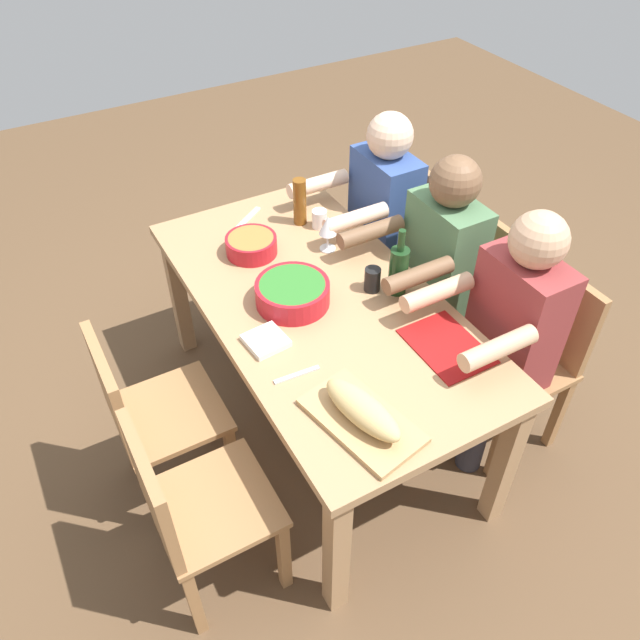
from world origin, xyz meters
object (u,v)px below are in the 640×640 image
Objects in this scene: chair_far_left at (404,241)px; diner_far_right at (507,328)px; dining_table at (320,316)px; bread_loaf at (362,409)px; beer_bottle at (300,202)px; chair_far_center at (460,291)px; napkin_stack at (266,341)px; diner_far_left at (377,215)px; wine_glass at (328,227)px; wine_bottle at (398,269)px; chair_far_right at (530,351)px; serving_bowl_fruit at (251,244)px; chair_near_right at (190,507)px; diner_far_center at (434,265)px; chair_near_center at (147,413)px; cutting_board at (362,420)px; cup_far_center at (372,279)px; cup_far_left at (319,219)px; serving_bowl_greens at (292,292)px.

diner_far_right is at bearing -11.30° from chair_far_left.
dining_table is 1.97× the size of chair_far_left.
bread_loaf is 1.45× the size of beer_bottle.
chair_far_center is 1.09m from napkin_stack.
diner_far_left is 0.44m from wine_glass.
wine_bottle is 0.40m from wine_glass.
chair_far_center and bread_loaf have the same top height.
chair_far_right reaches higher than serving_bowl_fruit.
chair_near_right is 2.93× the size of wine_bottle.
diner_far_center is 0.97m from bread_loaf.
chair_far_left is at bearing 180.00° from chair_far_center.
chair_far_right is at bearing 90.00° from diner_far_right.
dining_table is 1.97× the size of chair_near_center.
diner_far_left is (-0.92, -0.18, 0.21)m from chair_far_right.
bread_loaf is at bearing -57.21° from chair_far_center.
beer_bottle is at bearing -170.55° from wine_bottle.
napkin_stack is at bearing -19.44° from serving_bowl_fruit.
napkin_stack is at bearing -111.43° from diner_far_right.
chair_near_center is 0.71× the size of diner_far_right.
dining_table is 0.65m from bread_loaf.
serving_bowl_fruit reaches higher than napkin_stack.
serving_bowl_fruit reaches higher than cutting_board.
wine_bottle is 0.11m from cup_far_center.
diner_far_right is at bearing 37.86° from wine_bottle.
cup_far_left is at bearing 136.41° from napkin_stack.
diner_far_right is 7.23× the size of wine_glass.
beer_bottle reaches higher than chair_near_right.
chair_far_right is 1.26m from serving_bowl_fruit.
dining_table is 0.53m from cup_far_left.
chair_near_right reaches higher than cutting_board.
serving_bowl_greens reaches higher than dining_table.
napkin_stack reaches higher than cutting_board.
napkin_stack reaches higher than dining_table.
chair_near_right is 5.12× the size of wine_glass.
diner_far_right and diner_far_left have the same top height.
cup_far_left is at bearing -131.79° from chair_far_center.
cup_far_left is at bearing -160.62° from diner_far_right.
napkin_stack is at bearing -56.11° from diner_far_left.
napkin_stack is at bearing -83.43° from chair_far_center.
chair_far_center is 5.12× the size of wine_glass.
cutting_board is (0.60, 0.57, 0.27)m from chair_near_center.
diner_far_center is 0.66m from beer_bottle.
chair_far_right is at bearing 0.00° from chair_far_center.
diner_far_left is (-0.92, 0.00, 0.00)m from diner_far_right.
napkin_stack is (0.54, -0.19, -0.03)m from serving_bowl_fruit.
chair_far_left reaches higher than cutting_board.
chair_far_right is 0.28m from diner_far_right.
diner_far_right is (0.00, -0.18, 0.21)m from chair_far_right.
chair_near_center is 3.86× the size of beer_bottle.
chair_far_right is 0.69m from wine_bottle.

